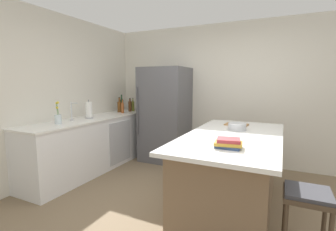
{
  "coord_description": "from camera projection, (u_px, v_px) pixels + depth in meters",
  "views": [
    {
      "loc": [
        0.85,
        -2.34,
        1.51
      ],
      "look_at": [
        -0.77,
        1.03,
        1.0
      ],
      "focal_mm": 25.71,
      "sensor_mm": 36.0,
      "label": 1
    }
  ],
  "objects": [
    {
      "name": "ground_plane",
      "position": [
        191.0,
        220.0,
        2.66
      ],
      "size": [
        7.2,
        7.2,
        0.0
      ],
      "primitive_type": "plane",
      "color": "#7A664C"
    },
    {
      "name": "wall_rear",
      "position": [
        233.0,
        94.0,
        4.5
      ],
      "size": [
        6.0,
        0.1,
        2.6
      ],
      "primitive_type": "cube",
      "color": "silver",
      "rests_on": "ground_plane"
    },
    {
      "name": "wall_left",
      "position": [
        35.0,
        97.0,
        3.54
      ],
      "size": [
        0.1,
        6.0,
        2.6
      ],
      "primitive_type": "cube",
      "color": "silver",
      "rests_on": "ground_plane"
    },
    {
      "name": "counter_run_left",
      "position": [
        94.0,
        143.0,
        4.21
      ],
      "size": [
        0.65,
        2.64,
        0.92
      ],
      "color": "white",
      "rests_on": "ground_plane"
    },
    {
      "name": "kitchen_island",
      "position": [
        232.0,
        172.0,
        2.87
      ],
      "size": [
        1.05,
        2.1,
        0.91
      ],
      "color": "#7A6047",
      "rests_on": "ground_plane"
    },
    {
      "name": "refrigerator",
      "position": [
        165.0,
        114.0,
        4.68
      ],
      "size": [
        0.85,
        0.79,
        1.8
      ],
      "color": "#56565B",
      "rests_on": "ground_plane"
    },
    {
      "name": "bar_stool",
      "position": [
        307.0,
        205.0,
        1.94
      ],
      "size": [
        0.36,
        0.36,
        0.66
      ],
      "color": "#473828",
      "rests_on": "ground_plane"
    },
    {
      "name": "sink_faucet",
      "position": [
        72.0,
        111.0,
        3.78
      ],
      "size": [
        0.15,
        0.05,
        0.3
      ],
      "color": "silver",
      "rests_on": "counter_run_left"
    },
    {
      "name": "flower_vase",
      "position": [
        58.0,
        118.0,
        3.48
      ],
      "size": [
        0.1,
        0.1,
        0.33
      ],
      "color": "silver",
      "rests_on": "counter_run_left"
    },
    {
      "name": "paper_towel_roll",
      "position": [
        89.0,
        110.0,
        4.06
      ],
      "size": [
        0.14,
        0.14,
        0.31
      ],
      "color": "gray",
      "rests_on": "counter_run_left"
    },
    {
      "name": "hot_sauce_bottle",
      "position": [
        133.0,
        106.0,
        5.2
      ],
      "size": [
        0.05,
        0.05,
        0.22
      ],
      "color": "red",
      "rests_on": "counter_run_left"
    },
    {
      "name": "olive_oil_bottle",
      "position": [
        133.0,
        106.0,
        5.08
      ],
      "size": [
        0.06,
        0.06,
        0.27
      ],
      "color": "olive",
      "rests_on": "counter_run_left"
    },
    {
      "name": "syrup_bottle",
      "position": [
        130.0,
        106.0,
        5.02
      ],
      "size": [
        0.07,
        0.07,
        0.28
      ],
      "color": "#5B3319",
      "rests_on": "counter_run_left"
    },
    {
      "name": "wine_bottle",
      "position": [
        122.0,
        105.0,
        4.97
      ],
      "size": [
        0.07,
        0.07,
        0.35
      ],
      "color": "#19381E",
      "rests_on": "counter_run_left"
    },
    {
      "name": "whiskey_bottle",
      "position": [
        120.0,
        106.0,
        4.89
      ],
      "size": [
        0.08,
        0.08,
        0.31
      ],
      "color": "brown",
      "rests_on": "counter_run_left"
    },
    {
      "name": "vinegar_bottle",
      "position": [
        123.0,
        108.0,
        4.74
      ],
      "size": [
        0.05,
        0.05,
        0.28
      ],
      "color": "#994C23",
      "rests_on": "counter_run_left"
    },
    {
      "name": "cookbook_stack",
      "position": [
        228.0,
        143.0,
        2.25
      ],
      "size": [
        0.27,
        0.21,
        0.09
      ],
      "color": "#334770",
      "rests_on": "kitchen_island"
    },
    {
      "name": "mixing_bowl",
      "position": [
        237.0,
        127.0,
        3.09
      ],
      "size": [
        0.23,
        0.23,
        0.09
      ],
      "color": "#B2B5BA",
      "rests_on": "kitchen_island"
    },
    {
      "name": "cutting_board",
      "position": [
        236.0,
        125.0,
        3.45
      ],
      "size": [
        0.33,
        0.23,
        0.02
      ],
      "color": "#9E7042",
      "rests_on": "kitchen_island"
    }
  ]
}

